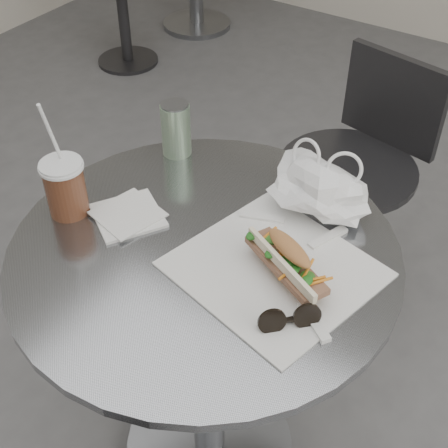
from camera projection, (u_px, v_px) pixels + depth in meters
The scene contains 10 objects.
cafe_table at pixel (206, 338), 1.38m from camera, with size 0.76×0.76×0.74m.
chair_far at pixel (350, 199), 1.94m from camera, with size 0.41×0.44×0.77m.
bg_chair at pixel (116, 9), 3.16m from camera, with size 0.36×0.39×0.68m.
sandwich_paper at pixel (274, 269), 1.15m from camera, with size 0.33×0.31×0.00m, color white.
banh_mi at pixel (287, 261), 1.12m from camera, with size 0.25×0.18×0.08m.
iced_coffee at pixel (65, 187), 1.24m from camera, with size 0.09×0.09×0.26m.
sunglasses at pixel (289, 319), 1.04m from camera, with size 0.09×0.09×0.05m.
plastic_bag at pixel (318, 189), 1.26m from camera, with size 0.20×0.16×0.10m, color white, non-canonical shape.
napkin_stack at pixel (128, 215), 1.27m from camera, with size 0.18×0.18×0.01m.
drink_can at pixel (176, 129), 1.40m from camera, with size 0.07×0.07×0.13m.
Camera 1 is at (0.51, -0.51, 1.56)m, focal length 50.00 mm.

